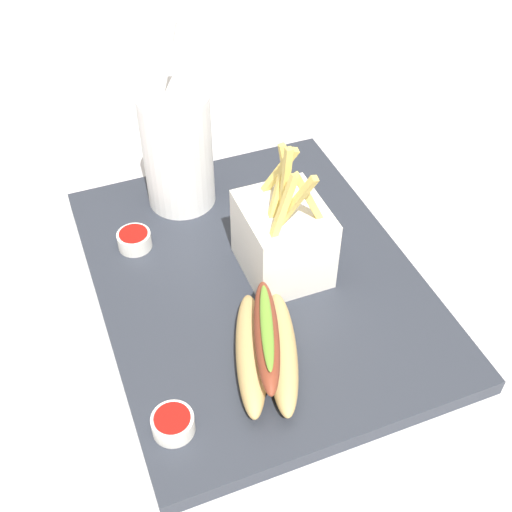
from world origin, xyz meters
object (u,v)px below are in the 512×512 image
(fries_basket, at_px, (283,237))
(ketchup_cup_2, at_px, (134,239))
(soda_cup, at_px, (178,150))
(hot_dog_1, at_px, (266,348))
(ketchup_cup_1, at_px, (173,423))

(fries_basket, distance_m, ketchup_cup_2, 0.18)
(soda_cup, xyz_separation_m, hot_dog_1, (-0.28, -0.00, -0.05))
(soda_cup, relative_size, fries_basket, 1.38)
(ketchup_cup_1, bearing_deg, fries_basket, -47.79)
(ketchup_cup_1, bearing_deg, ketchup_cup_2, -5.92)
(ketchup_cup_2, bearing_deg, hot_dog_1, -158.95)
(fries_basket, height_order, ketchup_cup_2, fries_basket)
(soda_cup, distance_m, ketchup_cup_2, 0.12)
(ketchup_cup_1, bearing_deg, hot_dog_1, -69.49)
(fries_basket, relative_size, ketchup_cup_1, 4.30)
(fries_basket, height_order, hot_dog_1, fries_basket)
(hot_dog_1, xyz_separation_m, ketchup_cup_1, (-0.04, 0.11, -0.01))
(soda_cup, xyz_separation_m, ketchup_cup_1, (-0.32, 0.10, -0.06))
(fries_basket, xyz_separation_m, hot_dog_1, (-0.12, 0.07, -0.02))
(soda_cup, bearing_deg, ketchup_cup_2, 129.76)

